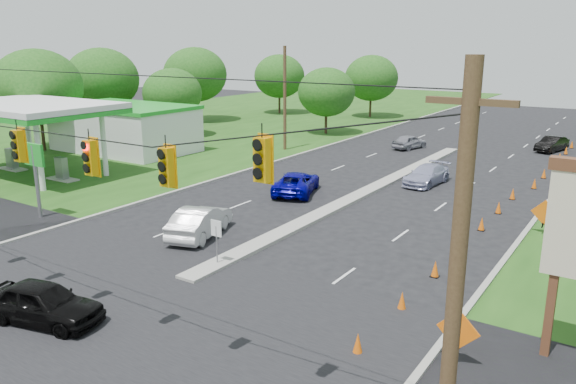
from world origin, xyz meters
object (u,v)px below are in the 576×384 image
Objects in this scene: gas_station at (111,124)px; white_sedan at (200,221)px; black_sedan at (43,303)px; blue_pickup at (296,183)px.

gas_station is 4.28× the size of white_sedan.
gas_station is at bearing -46.98° from white_sedan.
black_sedan is (21.97, -21.28, -1.85)m from gas_station.
white_sedan is (20.42, -11.72, -1.82)m from gas_station.
black_sedan is 0.86× the size of blue_pickup.
gas_station is 23.61m from white_sedan.
blue_pickup is at bearing -104.38° from white_sedan.
black_sedan is at bearing 82.07° from white_sedan.
gas_station reaches higher than blue_pickup.
black_sedan is 9.69m from white_sedan.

